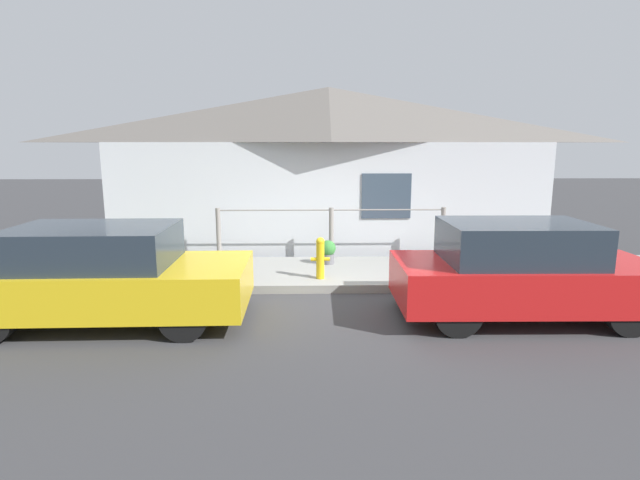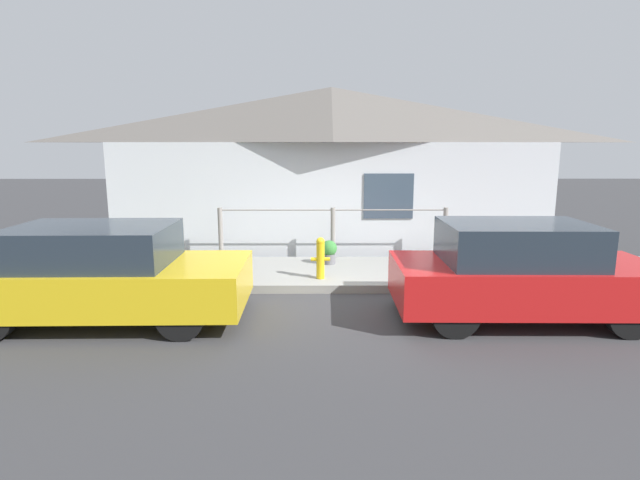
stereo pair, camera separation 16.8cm
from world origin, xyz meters
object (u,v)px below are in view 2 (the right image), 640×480
at_px(car_right, 521,272).
at_px(potted_plant_by_fence, 153,251).
at_px(fire_hydrant, 320,257).
at_px(potted_plant_near_hydrant, 329,251).
at_px(car_left, 103,274).

xyz_separation_m(car_right, potted_plant_by_fence, (-6.29, 2.74, -0.26)).
relative_size(car_right, potted_plant_by_fence, 6.80).
distance_m(car_right, fire_hydrant, 3.44).
bearing_deg(potted_plant_near_hydrant, car_right, -46.83).
xyz_separation_m(fire_hydrant, potted_plant_near_hydrant, (0.19, 1.14, -0.14)).
height_order(potted_plant_near_hydrant, potted_plant_by_fence, potted_plant_by_fence).
height_order(car_right, fire_hydrant, car_right).
distance_m(car_right, potted_plant_near_hydrant, 4.03).
distance_m(potted_plant_near_hydrant, potted_plant_by_fence, 3.54).
bearing_deg(car_left, potted_plant_near_hydrant, 40.33).
relative_size(car_right, fire_hydrant, 4.95).
bearing_deg(potted_plant_by_fence, car_left, -86.36).
distance_m(car_left, fire_hydrant, 3.65).
distance_m(car_right, potted_plant_by_fence, 6.86).
bearing_deg(potted_plant_near_hydrant, potted_plant_by_fence, -177.01).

